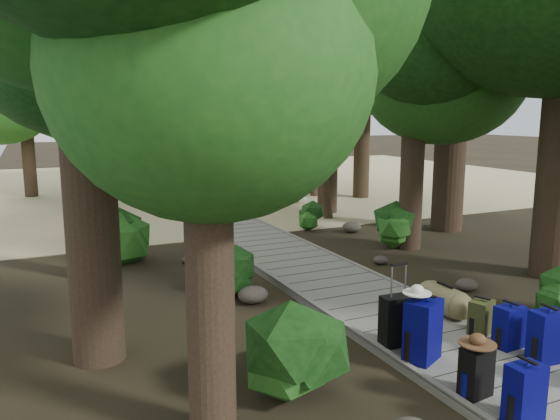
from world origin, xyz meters
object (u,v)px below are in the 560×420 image
backpack_left_a (525,391)px  backpack_right_c (509,324)px  sun_lounger (294,194)px  backpack_right_d (481,315)px  lone_suitcase_on_sand (218,206)px  backpack_left_b (476,369)px  kayak (73,207)px  suitcase_on_boardwalk (397,321)px  duffel_right_khaki (444,300)px  backpack_right_b (547,334)px  backpack_left_c (423,327)px

backpack_left_a → backpack_right_c: size_ratio=1.08×
sun_lounger → backpack_right_d: bearing=-102.7°
backpack_right_d → lone_suitcase_on_sand: (-0.35, 10.85, -0.06)m
backpack_left_b → backpack_right_c: 1.57m
backpack_left_b → kayak: size_ratio=0.19×
suitcase_on_boardwalk → backpack_left_a: bearing=-86.0°
backpack_right_c → kayak: (-4.50, 13.99, -0.25)m
suitcase_on_boardwalk → backpack_right_d: bearing=-4.3°
backpack_right_c → lone_suitcase_on_sand: (-0.34, 11.36, -0.10)m
backpack_right_d → duffel_right_khaki: size_ratio=0.81×
sun_lounger → suitcase_on_boardwalk: bearing=-108.7°
backpack_right_b → backpack_right_c: 0.52m
backpack_right_d → suitcase_on_boardwalk: 1.36m
backpack_right_d → duffel_right_khaki: (0.07, 0.84, -0.05)m
backpack_left_a → kayak: backpack_left_a is taller
duffel_right_khaki → backpack_right_b: bearing=-89.2°
backpack_left_a → backpack_right_b: backpack_right_b is taller
duffel_right_khaki → lone_suitcase_on_sand: lone_suitcase_on_sand is taller
backpack_left_b → backpack_left_c: bearing=80.3°
backpack_left_c → sun_lounger: bearing=44.2°
backpack_left_a → backpack_right_b: 1.66m
backpack_left_b → backpack_right_d: (1.36, 1.30, -0.04)m
backpack_left_a → duffel_right_khaki: bearing=62.3°
backpack_left_a → backpack_left_b: backpack_left_a is taller
kayak → backpack_right_c: bearing=-70.4°
backpack_left_b → backpack_right_c: backpack_right_c is taller
backpack_left_a → backpack_right_d: size_ratio=1.27×
backpack_left_c → duffel_right_khaki: (1.38, 1.17, -0.22)m
duffel_right_khaki → sun_lounger: size_ratio=0.37×
backpack_right_c → duffel_right_khaki: 1.35m
backpack_left_b → backpack_right_d: bearing=36.6°
backpack_left_a → duffel_right_khaki: (1.38, 2.75, -0.12)m
backpack_right_d → sun_lounger: size_ratio=0.30×
sun_lounger → backpack_left_b: bearing=-106.8°
lone_suitcase_on_sand → sun_lounger: 3.69m
backpack_left_a → duffel_right_khaki: backpack_left_a is taller
backpack_right_c → sun_lounger: 13.15m
duffel_right_khaki → suitcase_on_boardwalk: (-1.41, -0.66, 0.12)m
backpack_left_a → sun_lounger: backpack_left_a is taller
backpack_right_c → backpack_right_d: bearing=85.9°
suitcase_on_boardwalk → sun_lounger: (4.39, 12.11, -0.16)m
backpack_left_c → backpack_right_c: 1.33m
backpack_left_b → suitcase_on_boardwalk: 1.48m
backpack_right_b → lone_suitcase_on_sand: 11.88m
backpack_right_c → sun_lounger: bearing=73.1°
backpack_left_a → suitcase_on_boardwalk: (-0.03, 2.09, 0.00)m
suitcase_on_boardwalk → lone_suitcase_on_sand: suitcase_on_boardwalk is taller
backpack_left_b → backpack_left_c: backpack_left_c is taller
backpack_left_a → suitcase_on_boardwalk: size_ratio=0.99×
backpack_left_a → suitcase_on_boardwalk: bearing=89.7°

